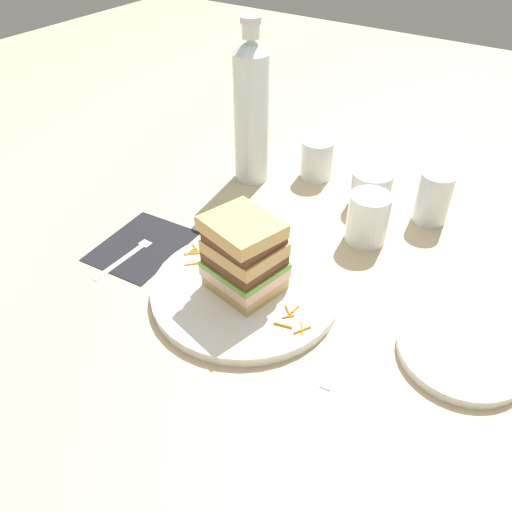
# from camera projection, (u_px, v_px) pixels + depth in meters

# --- Properties ---
(ground_plane) EXTENTS (3.00, 3.00, 0.00)m
(ground_plane) POSITION_uv_depth(u_px,v_px,m) (242.00, 284.00, 0.82)
(ground_plane) COLOR #C6B289
(main_plate) EXTENTS (0.29, 0.29, 0.02)m
(main_plate) POSITION_uv_depth(u_px,v_px,m) (245.00, 290.00, 0.80)
(main_plate) COLOR white
(main_plate) RESTS_ON ground_plane
(sandwich) EXTENTS (0.12, 0.12, 0.13)m
(sandwich) POSITION_uv_depth(u_px,v_px,m) (244.00, 256.00, 0.75)
(sandwich) COLOR tan
(sandwich) RESTS_ON main_plate
(carrot_shred_0) EXTENTS (0.02, 0.01, 0.00)m
(carrot_shred_0) POSITION_uv_depth(u_px,v_px,m) (196.00, 248.00, 0.86)
(carrot_shred_0) COLOR orange
(carrot_shred_0) RESTS_ON main_plate
(carrot_shred_1) EXTENTS (0.03, 0.00, 0.00)m
(carrot_shred_1) POSITION_uv_depth(u_px,v_px,m) (212.00, 254.00, 0.85)
(carrot_shred_1) COLOR orange
(carrot_shred_1) RESTS_ON main_plate
(carrot_shred_2) EXTENTS (0.03, 0.02, 0.00)m
(carrot_shred_2) POSITION_uv_depth(u_px,v_px,m) (194.00, 264.00, 0.83)
(carrot_shred_2) COLOR orange
(carrot_shred_2) RESTS_ON main_plate
(carrot_shred_3) EXTENTS (0.00, 0.02, 0.00)m
(carrot_shred_3) POSITION_uv_depth(u_px,v_px,m) (190.00, 252.00, 0.86)
(carrot_shred_3) COLOR orange
(carrot_shred_3) RESTS_ON main_plate
(carrot_shred_4) EXTENTS (0.02, 0.02, 0.00)m
(carrot_shred_4) POSITION_uv_depth(u_px,v_px,m) (199.00, 251.00, 0.86)
(carrot_shred_4) COLOR orange
(carrot_shred_4) RESTS_ON main_plate
(carrot_shred_5) EXTENTS (0.01, 0.02, 0.00)m
(carrot_shred_5) POSITION_uv_depth(u_px,v_px,m) (201.00, 250.00, 0.86)
(carrot_shred_5) COLOR orange
(carrot_shred_5) RESTS_ON main_plate
(carrot_shred_6) EXTENTS (0.02, 0.02, 0.00)m
(carrot_shred_6) POSITION_uv_depth(u_px,v_px,m) (208.00, 251.00, 0.86)
(carrot_shred_6) COLOR orange
(carrot_shred_6) RESTS_ON main_plate
(carrot_shred_7) EXTENTS (0.02, 0.02, 0.00)m
(carrot_shred_7) POSITION_uv_depth(u_px,v_px,m) (201.00, 262.00, 0.83)
(carrot_shred_7) COLOR orange
(carrot_shred_7) RESTS_ON main_plate
(carrot_shred_8) EXTENTS (0.03, 0.02, 0.00)m
(carrot_shred_8) POSITION_uv_depth(u_px,v_px,m) (192.00, 254.00, 0.85)
(carrot_shred_8) COLOR orange
(carrot_shred_8) RESTS_ON main_plate
(carrot_shred_9) EXTENTS (0.02, 0.02, 0.00)m
(carrot_shred_9) POSITION_uv_depth(u_px,v_px,m) (288.00, 310.00, 0.75)
(carrot_shred_9) COLOR orange
(carrot_shred_9) RESTS_ON main_plate
(carrot_shred_10) EXTENTS (0.02, 0.02, 0.00)m
(carrot_shred_10) POSITION_uv_depth(u_px,v_px,m) (302.00, 328.00, 0.72)
(carrot_shred_10) COLOR orange
(carrot_shred_10) RESTS_ON main_plate
(carrot_shred_11) EXTENTS (0.00, 0.02, 0.00)m
(carrot_shred_11) POSITION_uv_depth(u_px,v_px,m) (295.00, 309.00, 0.75)
(carrot_shred_11) COLOR orange
(carrot_shred_11) RESTS_ON main_plate
(carrot_shred_12) EXTENTS (0.01, 0.02, 0.00)m
(carrot_shred_12) POSITION_uv_depth(u_px,v_px,m) (288.00, 317.00, 0.74)
(carrot_shred_12) COLOR orange
(carrot_shred_12) RESTS_ON main_plate
(carrot_shred_13) EXTENTS (0.03, 0.01, 0.00)m
(carrot_shred_13) POSITION_uv_depth(u_px,v_px,m) (283.00, 325.00, 0.72)
(carrot_shred_13) COLOR orange
(carrot_shred_13) RESTS_ON main_plate
(carrot_shred_14) EXTENTS (0.02, 0.03, 0.00)m
(carrot_shred_14) POSITION_uv_depth(u_px,v_px,m) (302.00, 330.00, 0.72)
(carrot_shred_14) COLOR orange
(carrot_shred_14) RESTS_ON main_plate
(napkin_dark) EXTENTS (0.15, 0.18, 0.00)m
(napkin_dark) POSITION_uv_depth(u_px,v_px,m) (142.00, 246.00, 0.90)
(napkin_dark) COLOR black
(napkin_dark) RESTS_ON ground_plane
(fork) EXTENTS (0.02, 0.17, 0.00)m
(fork) POSITION_uv_depth(u_px,v_px,m) (133.00, 251.00, 0.88)
(fork) COLOR silver
(fork) RESTS_ON napkin_dark
(knife) EXTENTS (0.04, 0.20, 0.00)m
(knife) POSITION_uv_depth(u_px,v_px,m) (347.00, 339.00, 0.73)
(knife) COLOR silver
(knife) RESTS_ON ground_plane
(juice_glass) EXTENTS (0.07, 0.07, 0.09)m
(juice_glass) POSITION_uv_depth(u_px,v_px,m) (367.00, 221.00, 0.89)
(juice_glass) COLOR white
(juice_glass) RESTS_ON ground_plane
(water_bottle) EXTENTS (0.07, 0.07, 0.32)m
(water_bottle) POSITION_uv_depth(u_px,v_px,m) (251.00, 111.00, 0.99)
(water_bottle) COLOR silver
(water_bottle) RESTS_ON ground_plane
(empty_tumbler_0) EXTENTS (0.07, 0.07, 0.08)m
(empty_tumbler_0) POSITION_uv_depth(u_px,v_px,m) (317.00, 159.00, 1.06)
(empty_tumbler_0) COLOR silver
(empty_tumbler_0) RESTS_ON ground_plane
(empty_tumbler_1) EXTENTS (0.08, 0.08, 0.07)m
(empty_tumbler_1) POSITION_uv_depth(u_px,v_px,m) (371.00, 190.00, 0.98)
(empty_tumbler_1) COLOR silver
(empty_tumbler_1) RESTS_ON ground_plane
(empty_tumbler_2) EXTENTS (0.06, 0.06, 0.10)m
(empty_tumbler_2) POSITION_uv_depth(u_px,v_px,m) (433.00, 198.00, 0.93)
(empty_tumbler_2) COLOR silver
(empty_tumbler_2) RESTS_ON ground_plane
(side_plate) EXTENTS (0.17, 0.17, 0.01)m
(side_plate) POSITION_uv_depth(u_px,v_px,m) (461.00, 353.00, 0.70)
(side_plate) COLOR white
(side_plate) RESTS_ON ground_plane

